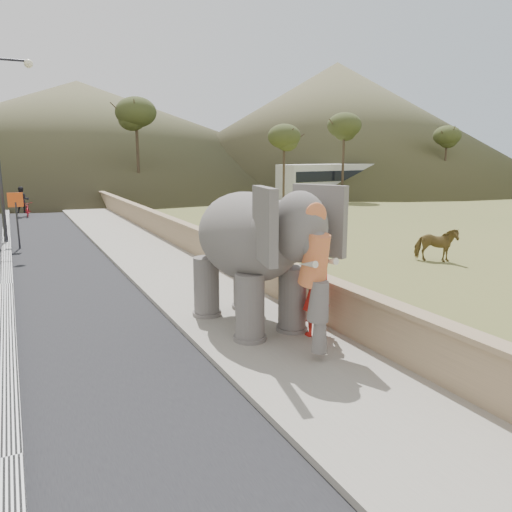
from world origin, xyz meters
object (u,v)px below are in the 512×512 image
at_px(elephant_and_man, 249,256).
at_px(motorcyclist, 25,205).
at_px(lamppost, 4,132).
at_px(cow, 436,245).

height_order(elephant_and_man, motorcyclist, elephant_and_man).
xyz_separation_m(lamppost, motorcyclist, (0.84, 11.28, -4.12)).
bearing_deg(lamppost, motorcyclist, 85.75).
relative_size(lamppost, cow, 5.23).
relative_size(elephant_and_man, motorcyclist, 2.36).
xyz_separation_m(cow, motorcyclist, (-13.33, 21.86, 0.11)).
xyz_separation_m(lamppost, cow, (14.17, -10.58, -4.23)).
xyz_separation_m(lamppost, elephant_and_man, (4.71, -14.14, -3.15)).
distance_m(lamppost, cow, 18.18).
bearing_deg(cow, elephant_and_man, 154.14).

